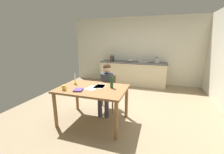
% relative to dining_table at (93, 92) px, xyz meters
% --- Properties ---
extents(ground_plane, '(5.20, 5.20, 0.04)m').
position_rel_dining_table_xyz_m(ground_plane, '(0.31, 0.80, -0.69)').
color(ground_plane, '#937F60').
extents(wall_back, '(5.20, 0.12, 2.60)m').
position_rel_dining_table_xyz_m(wall_back, '(0.31, 3.40, 0.63)').
color(wall_back, beige).
rests_on(wall_back, ground).
extents(kitchen_counter, '(2.55, 0.64, 0.90)m').
position_rel_dining_table_xyz_m(kitchen_counter, '(0.31, 3.04, -0.22)').
color(kitchen_counter, beige).
rests_on(kitchen_counter, ground).
extents(dining_table, '(1.39, 0.95, 0.77)m').
position_rel_dining_table_xyz_m(dining_table, '(0.00, 0.00, 0.00)').
color(dining_table, olive).
rests_on(dining_table, ground).
extents(chair_at_table, '(0.44, 0.44, 0.86)m').
position_rel_dining_table_xyz_m(chair_at_table, '(0.08, 0.71, -0.19)').
color(chair_at_table, olive).
rests_on(chair_at_table, ground).
extents(person_seated, '(0.36, 0.61, 1.19)m').
position_rel_dining_table_xyz_m(person_seated, '(0.10, 0.57, 0.01)').
color(person_seated, '#333842').
rests_on(person_seated, ground).
extents(coffee_mug, '(0.11, 0.07, 0.10)m').
position_rel_dining_table_xyz_m(coffee_mug, '(-0.46, -0.31, 0.15)').
color(coffee_mug, '#F2CC4C').
rests_on(coffee_mug, dining_table).
extents(candlestick, '(0.06, 0.06, 0.25)m').
position_rel_dining_table_xyz_m(candlestick, '(-0.45, 0.09, 0.17)').
color(candlestick, gold).
rests_on(candlestick, dining_table).
extents(book_magazine, '(0.21, 0.22, 0.03)m').
position_rel_dining_table_xyz_m(book_magazine, '(-0.19, -0.24, 0.12)').
color(book_magazine, '#573B84').
rests_on(book_magazine, dining_table).
extents(paper_letter, '(0.26, 0.33, 0.00)m').
position_rel_dining_table_xyz_m(paper_letter, '(0.00, -0.01, 0.10)').
color(paper_letter, white).
rests_on(paper_letter, dining_table).
extents(paper_bill, '(0.23, 0.31, 0.00)m').
position_rel_dining_table_xyz_m(paper_bill, '(0.11, 0.13, 0.10)').
color(paper_bill, white).
rests_on(paper_bill, dining_table).
extents(paper_envelope, '(0.24, 0.32, 0.00)m').
position_rel_dining_table_xyz_m(paper_envelope, '(0.10, 0.16, 0.10)').
color(paper_envelope, white).
rests_on(paper_envelope, dining_table).
extents(wine_bottle_on_table, '(0.06, 0.06, 0.26)m').
position_rel_dining_table_xyz_m(wine_bottle_on_table, '(0.38, 0.11, 0.21)').
color(wine_bottle_on_table, '#194C23').
rests_on(wine_bottle_on_table, dining_table).
extents(sink_unit, '(0.36, 0.36, 0.24)m').
position_rel_dining_table_xyz_m(sink_unit, '(0.68, 3.05, 0.25)').
color(sink_unit, '#B2B7BC').
rests_on(sink_unit, kitchen_counter).
extents(bottle_oil, '(0.07, 0.07, 0.27)m').
position_rel_dining_table_xyz_m(bottle_oil, '(-0.57, 2.95, 0.35)').
color(bottle_oil, '#593319').
rests_on(bottle_oil, kitchen_counter).
extents(bottle_vinegar, '(0.07, 0.07, 0.26)m').
position_rel_dining_table_xyz_m(bottle_vinegar, '(-0.48, 2.97, 0.34)').
color(bottle_vinegar, black).
rests_on(bottle_vinegar, kitchen_counter).
extents(mixing_bowl, '(0.18, 0.18, 0.08)m').
position_rel_dining_table_xyz_m(mixing_bowl, '(0.18, 3.09, 0.27)').
color(mixing_bowl, white).
rests_on(mixing_bowl, kitchen_counter).
extents(stovetop_kettle, '(0.18, 0.18, 0.22)m').
position_rel_dining_table_xyz_m(stovetop_kettle, '(1.18, 3.04, 0.33)').
color(stovetop_kettle, '#B7BABF').
rests_on(stovetop_kettle, kitchen_counter).
extents(wine_glass_near_sink, '(0.07, 0.07, 0.15)m').
position_rel_dining_table_xyz_m(wine_glass_near_sink, '(0.36, 3.19, 0.34)').
color(wine_glass_near_sink, silver).
rests_on(wine_glass_near_sink, kitchen_counter).
extents(wine_glass_by_kettle, '(0.07, 0.07, 0.15)m').
position_rel_dining_table_xyz_m(wine_glass_by_kettle, '(0.24, 3.19, 0.34)').
color(wine_glass_by_kettle, silver).
rests_on(wine_glass_by_kettle, kitchen_counter).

